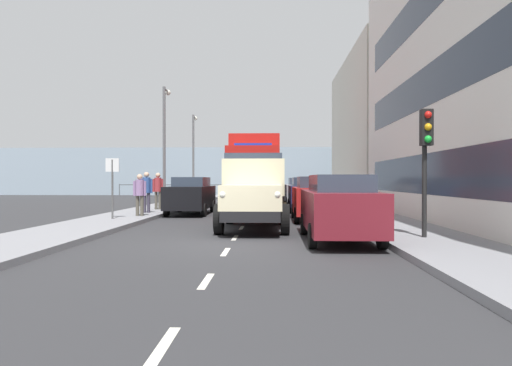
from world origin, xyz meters
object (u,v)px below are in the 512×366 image
at_px(truck_vintage_cream, 254,193).
at_px(lamp_post_promenade, 165,135).
at_px(car_silver_kerbside_3, 301,191).
at_px(traffic_light_near, 426,145).
at_px(pedestrian_couple_a, 140,191).
at_px(car_navy_kerbside_2, 307,194).
at_px(car_black_oppositeside_0, 191,195).
at_px(pedestrian_strolling, 147,189).
at_px(street_sign, 112,178).
at_px(car_maroon_kerbside_near, 339,207).
at_px(lamp_post_far, 194,149).
at_px(pedestrian_by_lamp, 158,188).
at_px(lorry_cargo_red, 255,171).
at_px(car_red_kerbside_1, 317,198).

distance_m(truck_vintage_cream, lamp_post_promenade, 12.02).
height_order(car_silver_kerbside_3, traffic_light_near, traffic_light_near).
bearing_deg(traffic_light_near, pedestrian_couple_a, -35.08).
relative_size(car_navy_kerbside_2, car_silver_kerbside_3, 0.99).
distance_m(car_black_oppositeside_0, pedestrian_strolling, 2.12).
distance_m(pedestrian_couple_a, street_sign, 1.61).
bearing_deg(car_maroon_kerbside_near, street_sign, -31.17).
relative_size(truck_vintage_cream, car_silver_kerbside_3, 1.40).
relative_size(car_maroon_kerbside_near, car_silver_kerbside_3, 1.12).
xyz_separation_m(car_maroon_kerbside_near, car_navy_kerbside_2, (0.00, -10.81, -0.00)).
xyz_separation_m(truck_vintage_cream, street_sign, (5.35, -2.07, 0.50)).
bearing_deg(car_silver_kerbside_3, lamp_post_far, -39.85).
distance_m(pedestrian_by_lamp, street_sign, 5.42).
xyz_separation_m(car_maroon_kerbside_near, car_black_oppositeside_0, (5.52, -8.90, 0.00)).
relative_size(car_silver_kerbside_3, lamp_post_far, 0.62).
height_order(lorry_cargo_red, car_red_kerbside_1, lorry_cargo_red).
bearing_deg(lorry_cargo_red, lamp_post_promenade, -11.05).
bearing_deg(car_silver_kerbside_3, lorry_cargo_red, 58.12).
bearing_deg(lamp_post_far, car_red_kerbside_1, 114.89).
bearing_deg(car_navy_kerbside_2, pedestrian_couple_a, 34.07).
height_order(pedestrian_strolling, lamp_post_promenade, lamp_post_promenade).
distance_m(car_maroon_kerbside_near, street_sign, 9.00).
distance_m(lorry_cargo_red, car_silver_kerbside_3, 5.15).
relative_size(pedestrian_by_lamp, lamp_post_far, 0.28).
distance_m(truck_vintage_cream, car_red_kerbside_1, 3.97).
height_order(car_maroon_kerbside_near, pedestrian_by_lamp, pedestrian_by_lamp).
xyz_separation_m(lorry_cargo_red, pedestrian_strolling, (4.65, 4.12, -0.86)).
relative_size(pedestrian_strolling, traffic_light_near, 0.56).
bearing_deg(lorry_cargo_red, pedestrian_strolling, 41.55).
relative_size(truck_vintage_cream, car_navy_kerbside_2, 1.41).
bearing_deg(pedestrian_couple_a, street_sign, 66.52).
relative_size(car_navy_kerbside_2, traffic_light_near, 1.25).
relative_size(lorry_cargo_red, pedestrian_strolling, 4.58).
xyz_separation_m(car_red_kerbside_1, street_sign, (7.67, 1.14, 0.79)).
height_order(car_red_kerbside_1, car_navy_kerbside_2, same).
bearing_deg(pedestrian_strolling, car_maroon_kerbside_near, 133.09).
distance_m(car_navy_kerbside_2, traffic_light_near, 11.53).
bearing_deg(lamp_post_far, car_silver_kerbside_3, 140.15).
xyz_separation_m(pedestrian_strolling, lamp_post_promenade, (0.43, -5.11, 2.86)).
bearing_deg(traffic_light_near, car_maroon_kerbside_near, -11.07).
relative_size(car_black_oppositeside_0, lamp_post_far, 0.69).
height_order(truck_vintage_cream, street_sign, truck_vintage_cream).
xyz_separation_m(lorry_cargo_red, car_navy_kerbside_2, (-2.65, 1.11, -1.18)).
xyz_separation_m(pedestrian_strolling, pedestrian_by_lamp, (0.07, -2.23, 0.00)).
xyz_separation_m(pedestrian_couple_a, street_sign, (0.60, 1.39, 0.55)).
xyz_separation_m(car_silver_kerbside_3, pedestrian_strolling, (7.30, 8.38, 0.32)).
bearing_deg(car_silver_kerbside_3, truck_vintage_cream, 80.30).
height_order(lorry_cargo_red, traffic_light_near, lorry_cargo_red).
height_order(car_navy_kerbside_2, car_black_oppositeside_0, same).
bearing_deg(car_maroon_kerbside_near, car_red_kerbside_1, -90.00).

